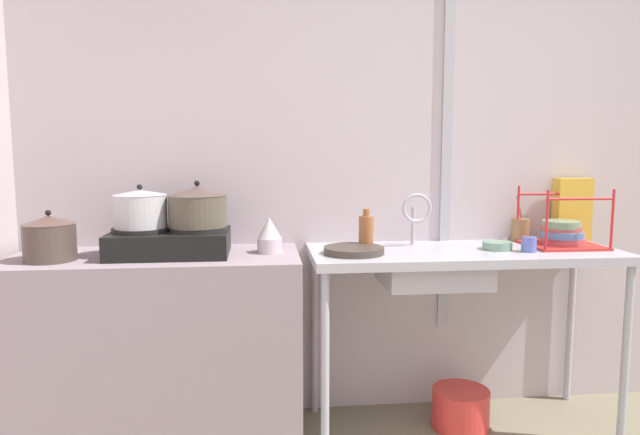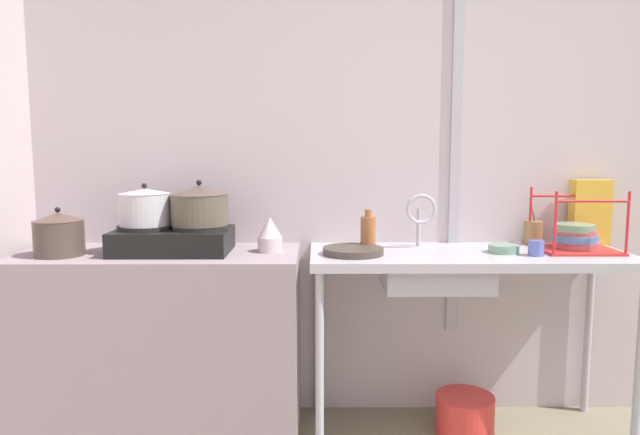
{
  "view_description": "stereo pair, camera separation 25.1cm",
  "coord_description": "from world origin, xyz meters",
  "px_view_note": "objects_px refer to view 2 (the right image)",
  "views": [
    {
      "loc": [
        -1.08,
        -0.88,
        1.32
      ],
      "look_at": [
        -0.82,
        1.6,
        1.02
      ],
      "focal_mm": 31.6,
      "sensor_mm": 36.0,
      "label": 1
    },
    {
      "loc": [
        -0.83,
        -0.89,
        1.32
      ],
      "look_at": [
        -0.82,
        1.6,
        1.02
      ],
      "focal_mm": 31.6,
      "sensor_mm": 36.0,
      "label": 2
    }
  ],
  "objects_px": {
    "sink_basin": "(434,270)",
    "bucket_on_floor": "(465,415)",
    "pot_beside_stove": "(59,234)",
    "utensil_jar": "(533,233)",
    "pot_on_left_burner": "(145,207)",
    "bottle_by_sink": "(368,233)",
    "cereal_box": "(590,212)",
    "percolator": "(270,235)",
    "frying_pan": "(353,251)",
    "pot_on_right_burner": "(200,205)",
    "stove": "(173,239)",
    "dish_rack": "(575,238)",
    "small_bowl_on_drainboard": "(504,249)",
    "faucet": "(421,212)",
    "cup_by_rack": "(536,248)"
  },
  "relations": [
    {
      "from": "small_bowl_on_drainboard",
      "to": "cereal_box",
      "type": "height_order",
      "value": "cereal_box"
    },
    {
      "from": "stove",
      "to": "pot_on_right_burner",
      "type": "distance_m",
      "value": 0.2
    },
    {
      "from": "bottle_by_sink",
      "to": "pot_on_left_burner",
      "type": "bearing_deg",
      "value": -176.93
    },
    {
      "from": "dish_rack",
      "to": "small_bowl_on_drainboard",
      "type": "distance_m",
      "value": 0.35
    },
    {
      "from": "cereal_box",
      "to": "utensil_jar",
      "type": "bearing_deg",
      "value": 179.95
    },
    {
      "from": "frying_pan",
      "to": "pot_on_right_burner",
      "type": "bearing_deg",
      "value": 175.71
    },
    {
      "from": "bucket_on_floor",
      "to": "pot_on_left_burner",
      "type": "bearing_deg",
      "value": 179.43
    },
    {
      "from": "pot_on_right_burner",
      "to": "small_bowl_on_drainboard",
      "type": "xyz_separation_m",
      "value": [
        1.36,
        -0.01,
        -0.2
      ]
    },
    {
      "from": "pot_beside_stove",
      "to": "utensil_jar",
      "type": "distance_m",
      "value": 2.19
    },
    {
      "from": "pot_on_left_burner",
      "to": "bucket_on_floor",
      "type": "relative_size",
      "value": 0.85
    },
    {
      "from": "percolator",
      "to": "utensil_jar",
      "type": "distance_m",
      "value": 1.27
    },
    {
      "from": "pot_on_left_burner",
      "to": "pot_beside_stove",
      "type": "xyz_separation_m",
      "value": [
        -0.35,
        -0.07,
        -0.11
      ]
    },
    {
      "from": "faucet",
      "to": "stove",
      "type": "bearing_deg",
      "value": -174.35
    },
    {
      "from": "utensil_jar",
      "to": "bucket_on_floor",
      "type": "height_order",
      "value": "utensil_jar"
    },
    {
      "from": "pot_on_left_burner",
      "to": "percolator",
      "type": "bearing_deg",
      "value": 1.69
    },
    {
      "from": "percolator",
      "to": "frying_pan",
      "type": "relative_size",
      "value": 0.59
    },
    {
      "from": "sink_basin",
      "to": "faucet",
      "type": "xyz_separation_m",
      "value": [
        -0.03,
        0.16,
        0.24
      ]
    },
    {
      "from": "stove",
      "to": "cup_by_rack",
      "type": "relative_size",
      "value": 7.38
    },
    {
      "from": "stove",
      "to": "pot_beside_stove",
      "type": "xyz_separation_m",
      "value": [
        -0.48,
        -0.07,
        0.04
      ]
    },
    {
      "from": "pot_on_right_burner",
      "to": "bottle_by_sink",
      "type": "height_order",
      "value": "pot_on_right_burner"
    },
    {
      "from": "sink_basin",
      "to": "small_bowl_on_drainboard",
      "type": "height_order",
      "value": "small_bowl_on_drainboard"
    },
    {
      "from": "pot_on_left_burner",
      "to": "bucket_on_floor",
      "type": "xyz_separation_m",
      "value": [
        1.45,
        -0.01,
        -0.97
      ]
    },
    {
      "from": "dish_rack",
      "to": "utensil_jar",
      "type": "bearing_deg",
      "value": 128.33
    },
    {
      "from": "small_bowl_on_drainboard",
      "to": "cereal_box",
      "type": "bearing_deg",
      "value": 24.6
    },
    {
      "from": "pot_beside_stove",
      "to": "small_bowl_on_drainboard",
      "type": "distance_m",
      "value": 1.96
    },
    {
      "from": "sink_basin",
      "to": "cereal_box",
      "type": "distance_m",
      "value": 0.87
    },
    {
      "from": "bottle_by_sink",
      "to": "utensil_jar",
      "type": "distance_m",
      "value": 0.83
    },
    {
      "from": "bottle_by_sink",
      "to": "bucket_on_floor",
      "type": "xyz_separation_m",
      "value": [
        0.45,
        -0.07,
        -0.85
      ]
    },
    {
      "from": "stove",
      "to": "frying_pan",
      "type": "relative_size",
      "value": 1.88
    },
    {
      "from": "stove",
      "to": "pot_beside_stove",
      "type": "relative_size",
      "value": 2.37
    },
    {
      "from": "dish_rack",
      "to": "utensil_jar",
      "type": "distance_m",
      "value": 0.21
    },
    {
      "from": "dish_rack",
      "to": "utensil_jar",
      "type": "xyz_separation_m",
      "value": [
        -0.13,
        0.16,
        0.0
      ]
    },
    {
      "from": "pot_beside_stove",
      "to": "bottle_by_sink",
      "type": "xyz_separation_m",
      "value": [
        1.35,
        0.13,
        -0.01
      ]
    },
    {
      "from": "pot_on_right_burner",
      "to": "sink_basin",
      "type": "relative_size",
      "value": 0.56
    },
    {
      "from": "bottle_by_sink",
      "to": "utensil_jar",
      "type": "relative_size",
      "value": 0.83
    },
    {
      "from": "pot_beside_stove",
      "to": "percolator",
      "type": "height_order",
      "value": "pot_beside_stove"
    },
    {
      "from": "frying_pan",
      "to": "utensil_jar",
      "type": "height_order",
      "value": "utensil_jar"
    },
    {
      "from": "pot_on_left_burner",
      "to": "bucket_on_floor",
      "type": "bearing_deg",
      "value": -0.57
    },
    {
      "from": "pot_beside_stove",
      "to": "utensil_jar",
      "type": "bearing_deg",
      "value": 7.28
    },
    {
      "from": "small_bowl_on_drainboard",
      "to": "bucket_on_floor",
      "type": "relative_size",
      "value": 0.5
    },
    {
      "from": "pot_beside_stove",
      "to": "bottle_by_sink",
      "type": "bearing_deg",
      "value": 5.39
    },
    {
      "from": "dish_rack",
      "to": "cup_by_rack",
      "type": "height_order",
      "value": "dish_rack"
    },
    {
      "from": "frying_pan",
      "to": "cup_by_rack",
      "type": "relative_size",
      "value": 3.91
    },
    {
      "from": "sink_basin",
      "to": "bottle_by_sink",
      "type": "xyz_separation_m",
      "value": [
        -0.29,
        0.1,
        0.15
      ]
    },
    {
      "from": "cereal_box",
      "to": "percolator",
      "type": "bearing_deg",
      "value": -174.16
    },
    {
      "from": "sink_basin",
      "to": "bucket_on_floor",
      "type": "xyz_separation_m",
      "value": [
        0.17,
        0.03,
        -0.69
      ]
    },
    {
      "from": "percolator",
      "to": "sink_basin",
      "type": "bearing_deg",
      "value": -5.07
    },
    {
      "from": "sink_basin",
      "to": "bucket_on_floor",
      "type": "relative_size",
      "value": 1.71
    },
    {
      "from": "percolator",
      "to": "cereal_box",
      "type": "relative_size",
      "value": 0.5
    },
    {
      "from": "pot_beside_stove",
      "to": "sink_basin",
      "type": "xyz_separation_m",
      "value": [
        1.64,
        0.03,
        -0.17
      ]
    }
  ]
}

